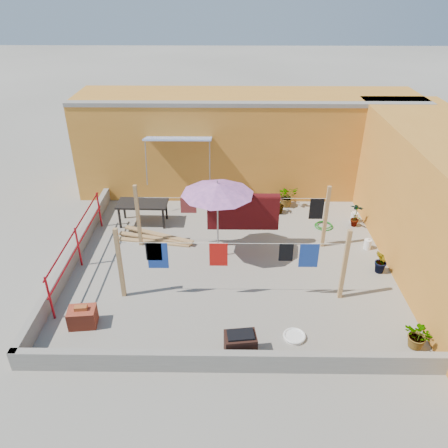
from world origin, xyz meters
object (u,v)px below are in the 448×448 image
at_px(water_jug_a, 368,244).
at_px(green_hose, 324,225).
at_px(water_jug_b, 354,217).
at_px(brazier, 240,345).
at_px(outdoor_table, 142,205).
at_px(brick_stack, 83,317).
at_px(plant_back_a, 287,196).
at_px(white_basin, 294,336).
at_px(patio_umbrella, 217,189).

relative_size(water_jug_a, green_hose, 0.58).
bearing_deg(water_jug_b, brazier, -123.34).
bearing_deg(water_jug_b, outdoor_table, -178.44).
bearing_deg(green_hose, outdoor_table, 178.50).
relative_size(brick_stack, plant_back_a, 0.89).
bearing_deg(water_jug_a, plant_back_a, 127.25).
distance_m(outdoor_table, water_jug_b, 6.34).
bearing_deg(water_jug_b, water_jug_a, -90.00).
height_order(brick_stack, green_hose, brick_stack).
bearing_deg(brick_stack, plant_back_a, 48.56).
bearing_deg(plant_back_a, brazier, -104.20).
xyz_separation_m(outdoor_table, white_basin, (3.90, -4.73, -0.58)).
distance_m(water_jug_a, plant_back_a, 3.17).
xyz_separation_m(brazier, water_jug_b, (3.53, 5.37, -0.12)).
distance_m(white_basin, green_hose, 4.81).
bearing_deg(outdoor_table, green_hose, -1.50).
height_order(outdoor_table, brazier, outdoor_table).
bearing_deg(brazier, brick_stack, 166.32).
bearing_deg(patio_umbrella, green_hose, 27.08).
relative_size(brick_stack, water_jug_b, 1.81).
bearing_deg(brazier, green_hose, 62.99).
bearing_deg(plant_back_a, water_jug_a, -52.75).
xyz_separation_m(water_jug_a, plant_back_a, (-1.92, 2.52, 0.21)).
distance_m(water_jug_b, plant_back_a, 2.18).
bearing_deg(outdoor_table, white_basin, -50.45).
height_order(brick_stack, water_jug_a, brick_stack).
relative_size(outdoor_table, water_jug_b, 4.36).
distance_m(outdoor_table, brick_stack, 4.44).
xyz_separation_m(patio_umbrella, green_hose, (3.10, 1.59, -1.92)).
height_order(patio_umbrella, brick_stack, patio_umbrella).
relative_size(brazier, water_jug_b, 1.93).
relative_size(white_basin, plant_back_a, 0.68).
relative_size(patio_umbrella, green_hose, 3.99).
relative_size(brazier, water_jug_a, 2.07).
distance_m(patio_umbrella, plant_back_a, 3.97).
bearing_deg(brazier, water_jug_a, 47.67).
relative_size(water_jug_a, plant_back_a, 0.46).
relative_size(brazier, white_basin, 1.40).
distance_m(patio_umbrella, outdoor_table, 3.14).
height_order(patio_umbrella, white_basin, patio_umbrella).
xyz_separation_m(brick_stack, white_basin, (4.44, -0.33, -0.17)).
bearing_deg(water_jug_a, outdoor_table, 168.20).
distance_m(brick_stack, white_basin, 4.46).
bearing_deg(plant_back_a, brick_stack, -131.44).
relative_size(outdoor_table, brick_stack, 2.41).
xyz_separation_m(patio_umbrella, brazier, (0.52, -3.47, -1.69)).
xyz_separation_m(patio_umbrella, water_jug_b, (4.06, 1.90, -1.80)).
distance_m(water_jug_a, water_jug_b, 1.49).
bearing_deg(white_basin, patio_umbrella, 118.71).
xyz_separation_m(white_basin, water_jug_a, (2.41, 3.41, 0.10)).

